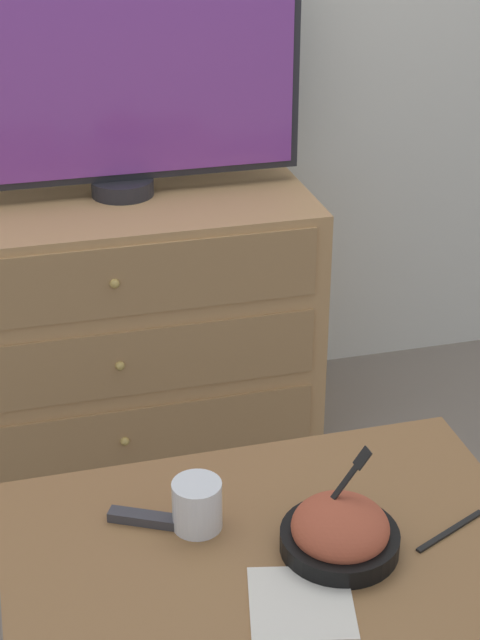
{
  "coord_description": "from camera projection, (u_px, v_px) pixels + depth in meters",
  "views": [
    {
      "loc": [
        -0.32,
        -2.6,
        1.57
      ],
      "look_at": [
        0.08,
        -1.07,
        0.75
      ],
      "focal_mm": 55.0,
      "sensor_mm": 36.0,
      "label": 1
    }
  ],
  "objects": [
    {
      "name": "drink_cup",
      "position": [
        197.0,
        508.0,
        1.67
      ],
      "size": [
        0.09,
        0.09,
        0.09
      ],
      "color": "#9E6638",
      "rests_on": "coffee_table"
    },
    {
      "name": "knife",
      "position": [
        450.0,
        531.0,
        1.67
      ],
      "size": [
        0.15,
        0.08,
        0.01
      ],
      "color": "black",
      "rests_on": "coffee_table"
    },
    {
      "name": "dresser",
      "position": [
        108.0,
        327.0,
        2.64
      ],
      "size": [
        1.11,
        0.44,
        0.68
      ],
      "color": "tan",
      "rests_on": "ground_plane"
    },
    {
      "name": "tv",
      "position": [
        114.0,
        73.0,
        2.43
      ],
      "size": [
        0.95,
        0.16,
        0.62
      ],
      "color": "#232328",
      "rests_on": "dresser"
    },
    {
      "name": "napkin",
      "position": [
        301.0,
        602.0,
        1.52
      ],
      "size": [
        0.19,
        0.19,
        0.0
      ],
      "color": "silver",
      "rests_on": "coffee_table"
    },
    {
      "name": "remote_control",
      "position": [
        152.0,
        519.0,
        1.69
      ],
      "size": [
        0.15,
        0.09,
        0.02
      ],
      "color": "#38383D",
      "rests_on": "coffee_table"
    },
    {
      "name": "coffee_table",
      "position": [
        271.0,
        576.0,
        1.68
      ],
      "size": [
        0.89,
        0.57,
        0.48
      ],
      "color": "olive",
      "rests_on": "ground_plane"
    },
    {
      "name": "takeout_bowl",
      "position": [
        340.0,
        532.0,
        1.62
      ],
      "size": [
        0.2,
        0.2,
        0.17
      ],
      "color": "black",
      "rests_on": "coffee_table"
    },
    {
      "name": "ground_plane",
      "position": [
        127.0,
        387.0,
        3.02
      ],
      "size": [
        12.0,
        12.0,
        0.0
      ],
      "primitive_type": "plane",
      "color": "#70665B"
    }
  ]
}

